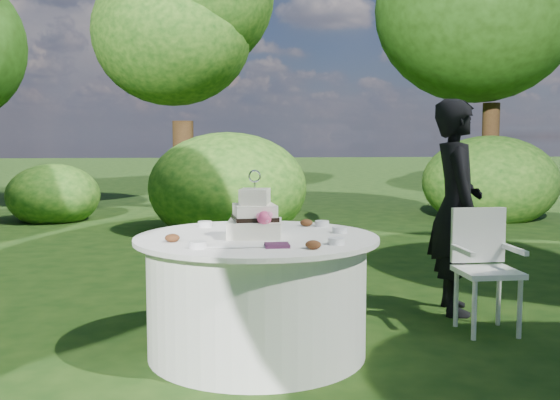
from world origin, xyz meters
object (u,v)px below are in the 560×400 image
object	(u,v)px
napkins	(277,245)
table	(257,294)
chair	(484,260)
guest	(456,207)
cake	(255,219)

from	to	relation	value
napkins	table	bearing A→B (deg)	102.13
napkins	chair	distance (m)	1.79
guest	table	size ratio (longest dim) A/B	1.09
napkins	table	world-z (taller)	napkins
table	chair	size ratio (longest dim) A/B	1.77
chair	guest	bearing A→B (deg)	93.46
napkins	guest	world-z (taller)	guest
chair	cake	bearing A→B (deg)	-166.68
cake	guest	bearing A→B (deg)	28.48
cake	napkins	bearing A→B (deg)	-75.32
table	cake	bearing A→B (deg)	-111.15
guest	table	xyz separation A→B (m)	(-1.64, -0.87, -0.46)
napkins	chair	size ratio (longest dim) A/B	0.16
table	chair	distance (m)	1.71
napkins	cake	world-z (taller)	cake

